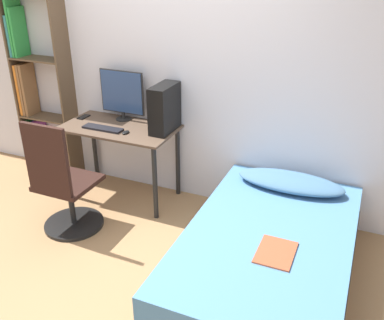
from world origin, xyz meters
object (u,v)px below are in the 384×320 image
bookshelf (36,96)px  pc_tower (165,108)px  bed (267,257)px  office_chair (64,190)px  monitor (122,94)px  keyboard (103,128)px

bookshelf → pc_tower: (1.58, -0.09, 0.11)m
bed → pc_tower: size_ratio=4.46×
office_chair → bed: office_chair is taller
office_chair → pc_tower: size_ratio=2.42×
bookshelf → bed: size_ratio=0.98×
bed → pc_tower: (-1.20, 0.76, 0.74)m
bookshelf → office_chair: bookshelf is taller
monitor → pc_tower: (0.51, -0.11, -0.05)m
office_chair → pc_tower: 1.14m
bookshelf → bed: (2.77, -0.85, -0.64)m
bookshelf → pc_tower: size_ratio=4.39×
bookshelf → monitor: size_ratio=3.87×
office_chair → keyboard: office_chair is taller
bookshelf → office_chair: size_ratio=1.82×
monitor → keyboard: size_ratio=1.24×
monitor → keyboard: bearing=-97.0°
monitor → keyboard: monitor is taller
keyboard → bookshelf: bearing=164.2°
bed → monitor: (-1.71, 0.86, 0.79)m
bookshelf → bed: 2.97m
bed → keyboard: size_ratio=4.87×
bookshelf → office_chair: (1.00, -0.89, -0.46)m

